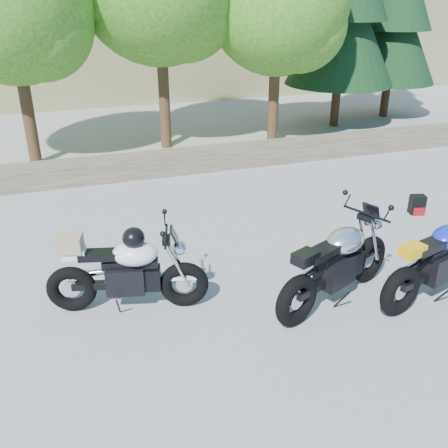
{
  "coord_description": "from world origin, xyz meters",
  "views": [
    {
      "loc": [
        -1.88,
        -5.17,
        3.82
      ],
      "look_at": [
        0.2,
        1.0,
        0.75
      ],
      "focal_mm": 40.0,
      "sensor_mm": 36.0,
      "label": 1
    }
  ],
  "objects_px": {
    "silver_bike": "(337,264)",
    "white_bike": "(126,270)",
    "blue_bike": "(441,260)",
    "backpack": "(417,205)"
  },
  "relations": [
    {
      "from": "silver_bike",
      "to": "backpack",
      "type": "relative_size",
      "value": 5.95
    },
    {
      "from": "white_bike",
      "to": "blue_bike",
      "type": "height_order",
      "value": "white_bike"
    },
    {
      "from": "blue_bike",
      "to": "backpack",
      "type": "relative_size",
      "value": 6.09
    },
    {
      "from": "blue_bike",
      "to": "silver_bike",
      "type": "bearing_deg",
      "value": 151.14
    },
    {
      "from": "backpack",
      "to": "blue_bike",
      "type": "bearing_deg",
      "value": -109.41
    },
    {
      "from": "white_bike",
      "to": "backpack",
      "type": "distance_m",
      "value": 5.76
    },
    {
      "from": "white_bike",
      "to": "backpack",
      "type": "xyz_separation_m",
      "value": [
        5.59,
        1.35,
        -0.4
      ]
    },
    {
      "from": "silver_bike",
      "to": "blue_bike",
      "type": "distance_m",
      "value": 1.41
    },
    {
      "from": "silver_bike",
      "to": "white_bike",
      "type": "height_order",
      "value": "white_bike"
    },
    {
      "from": "silver_bike",
      "to": "blue_bike",
      "type": "bearing_deg",
      "value": -36.76
    }
  ]
}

